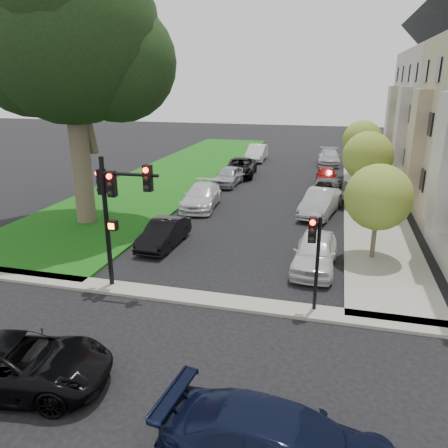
% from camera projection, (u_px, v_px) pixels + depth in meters
% --- Properties ---
extents(ground, '(140.00, 140.00, 0.00)m').
position_uv_depth(ground, '(185.00, 329.00, 14.16)').
color(ground, black).
rests_on(ground, ground).
extents(grass_strip, '(8.00, 44.00, 0.12)m').
position_uv_depth(grass_strip, '(179.00, 172.00, 38.36)').
color(grass_strip, '#13440D').
rests_on(grass_strip, ground).
extents(sidewalk_right, '(3.50, 44.00, 0.12)m').
position_uv_depth(sidewalk_right, '(367.00, 182.00, 34.59)').
color(sidewalk_right, gray).
rests_on(sidewalk_right, ground).
extents(sidewalk_cross, '(60.00, 1.00, 0.12)m').
position_uv_depth(sidewalk_cross, '(203.00, 299.00, 15.98)').
color(sidewalk_cross, gray).
rests_on(sidewalk_cross, ground).
extents(house_d, '(7.70, 7.55, 15.97)m').
position_uv_depth(house_d, '(441.00, 90.00, 37.06)').
color(house_d, tan).
rests_on(house_d, ground).
extents(eucalyptus, '(10.28, 9.33, 14.57)m').
position_uv_depth(eucalyptus, '(67.00, 32.00, 21.66)').
color(eucalyptus, brown).
rests_on(eucalyptus, ground).
extents(small_tree_a, '(2.89, 2.89, 4.33)m').
position_uv_depth(small_tree_a, '(378.00, 197.00, 18.81)').
color(small_tree_a, brown).
rests_on(small_tree_a, ground).
extents(small_tree_b, '(3.14, 3.14, 4.72)m').
position_uv_depth(small_tree_b, '(368.00, 157.00, 27.40)').
color(small_tree_b, brown).
rests_on(small_tree_b, ground).
extents(small_tree_c, '(3.12, 3.12, 4.67)m').
position_uv_depth(small_tree_c, '(362.00, 140.00, 35.48)').
color(small_tree_c, brown).
rests_on(small_tree_c, ground).
extents(traffic_signal_main, '(2.49, 0.64, 5.10)m').
position_uv_depth(traffic_signal_main, '(115.00, 200.00, 15.93)').
color(traffic_signal_main, black).
rests_on(traffic_signal_main, ground).
extents(traffic_signal_secondary, '(0.43, 0.35, 3.46)m').
position_uv_depth(traffic_signal_secondary, '(315.00, 247.00, 14.50)').
color(traffic_signal_secondary, black).
rests_on(traffic_signal_secondary, ground).
extents(car_cross_near, '(5.36, 3.24, 1.39)m').
position_uv_depth(car_cross_near, '(14.00, 364.00, 11.29)').
color(car_cross_near, black).
rests_on(car_cross_near, ground).
extents(car_parked_0, '(1.89, 4.38, 1.47)m').
position_uv_depth(car_parked_0, '(315.00, 252.00, 18.52)').
color(car_parked_0, silver).
rests_on(car_parked_0, ground).
extents(car_parked_1, '(2.45, 4.84, 1.52)m').
position_uv_depth(car_parked_1, '(320.00, 203.00, 25.97)').
color(car_parked_1, '#999BA0').
rests_on(car_parked_1, ground).
extents(car_parked_2, '(2.96, 5.30, 1.40)m').
position_uv_depth(car_parked_2, '(327.00, 191.00, 29.05)').
color(car_parked_2, '#3F4247').
rests_on(car_parked_2, ground).
extents(car_parked_3, '(1.79, 4.01, 1.34)m').
position_uv_depth(car_parked_3, '(326.00, 176.00, 33.78)').
color(car_parked_3, maroon).
rests_on(car_parked_3, ground).
extents(car_parked_4, '(2.22, 5.02, 1.43)m').
position_uv_depth(car_parked_4, '(329.00, 157.00, 41.69)').
color(car_parked_4, '#999BA0').
rests_on(car_parked_4, ground).
extents(car_parked_5, '(1.51, 4.00, 1.30)m').
position_uv_depth(car_parked_5, '(164.00, 233.00, 21.11)').
color(car_parked_5, black).
rests_on(car_parked_5, ground).
extents(car_parked_6, '(2.46, 5.13, 1.44)m').
position_uv_depth(car_parked_6, '(202.00, 196.00, 27.56)').
color(car_parked_6, silver).
rests_on(car_parked_6, ground).
extents(car_parked_7, '(1.88, 4.25, 1.42)m').
position_uv_depth(car_parked_7, '(228.00, 176.00, 33.48)').
color(car_parked_7, '#999BA0').
rests_on(car_parked_7, ground).
extents(car_parked_8, '(2.88, 5.46, 1.46)m').
position_uv_depth(car_parked_8, '(240.00, 167.00, 36.80)').
color(car_parked_8, black).
rests_on(car_parked_8, ground).
extents(car_parked_9, '(1.80, 4.84, 1.58)m').
position_uv_depth(car_parked_9, '(257.00, 153.00, 43.83)').
color(car_parked_9, silver).
rests_on(car_parked_9, ground).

